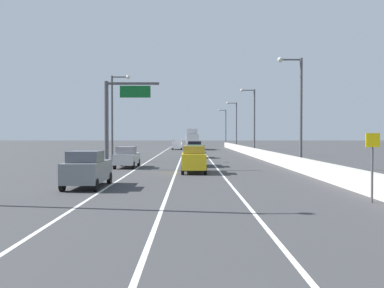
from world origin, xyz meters
name	(u,v)px	position (x,y,z in m)	size (l,w,h in m)	color
ground_plane	(195,154)	(0.00, 64.00, 0.00)	(320.00, 320.00, 0.00)	#38383A
lane_stripe_left	(156,156)	(-5.50, 55.00, 0.00)	(0.16, 130.00, 0.00)	silver
lane_stripe_center	(182,156)	(-2.00, 55.00, 0.00)	(0.16, 130.00, 0.00)	silver
lane_stripe_right	(207,156)	(1.50, 55.00, 0.00)	(0.16, 130.00, 0.00)	silver
jersey_barrier_right	(276,158)	(7.84, 40.00, 0.55)	(0.60, 120.00, 1.10)	#B2ADA3
overhead_sign_gantry	(115,114)	(-7.26, 33.33, 4.73)	(4.68, 0.36, 7.50)	#47474C
speed_advisory_sign	(372,162)	(6.94, 15.24, 1.76)	(0.60, 0.11, 3.00)	#4C4C51
lamp_post_right_second	(298,105)	(8.31, 33.21, 5.51)	(2.14, 0.44, 9.53)	#4C4C51
lamp_post_right_third	(252,117)	(8.08, 57.78, 5.51)	(2.14, 0.44, 9.53)	#4C4C51
lamp_post_right_fourth	(235,122)	(8.23, 82.35, 5.51)	(2.14, 0.44, 9.53)	#4C4C51
lamp_post_right_fifth	(225,125)	(8.18, 106.93, 5.51)	(2.14, 0.44, 9.53)	#4C4C51
lamp_post_left_mid	(114,112)	(-9.22, 44.12, 5.51)	(2.14, 0.44, 9.53)	#4C4C51
car_yellow_0	(194,159)	(-0.59, 29.71, 1.04)	(1.88, 4.12, 2.10)	gold
car_white_1	(177,144)	(-3.41, 81.60, 1.04)	(1.96, 4.77, 2.08)	white
car_silver_2	(127,157)	(-6.52, 35.06, 0.94)	(1.87, 4.45, 1.88)	#B7B7BC
car_green_3	(196,155)	(-0.33, 36.81, 1.00)	(1.88, 4.45, 2.01)	#196033
car_gray_4	(87,169)	(-6.61, 20.74, 1.02)	(1.97, 4.57, 2.04)	slate
car_black_5	(194,150)	(-0.28, 51.53, 1.06)	(1.93, 4.49, 2.13)	black
box_truck	(192,140)	(-0.41, 82.64, 1.91)	(2.60, 9.71, 4.18)	silver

